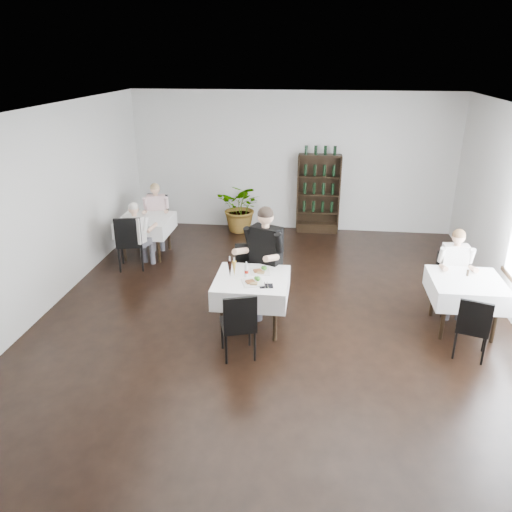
% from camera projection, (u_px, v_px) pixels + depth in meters
% --- Properties ---
extents(room_shell, '(9.00, 9.00, 9.00)m').
position_uv_depth(room_shell, '(274.00, 230.00, 6.71)').
color(room_shell, black).
rests_on(room_shell, ground).
extents(wine_shelf, '(0.90, 0.28, 1.75)m').
position_uv_depth(wine_shelf, '(318.00, 195.00, 10.85)').
color(wine_shelf, black).
rests_on(wine_shelf, ground).
extents(main_table, '(1.03, 1.03, 0.77)m').
position_uv_depth(main_table, '(252.00, 287.00, 7.07)').
color(main_table, black).
rests_on(main_table, ground).
extents(left_table, '(0.98, 0.98, 0.77)m').
position_uv_depth(left_table, '(146.00, 225.00, 9.64)').
color(left_table, black).
rests_on(left_table, ground).
extents(right_table, '(0.98, 0.98, 0.77)m').
position_uv_depth(right_table, '(466.00, 289.00, 7.01)').
color(right_table, black).
rests_on(right_table, ground).
extents(potted_tree, '(1.17, 1.07, 1.10)m').
position_uv_depth(potted_tree, '(242.00, 207.00, 11.00)').
color(potted_tree, '#27571D').
rests_on(potted_tree, ground).
extents(main_chair_far, '(0.52, 0.53, 1.00)m').
position_uv_depth(main_chair_far, '(250.00, 272.00, 7.69)').
color(main_chair_far, black).
rests_on(main_chair_far, ground).
extents(main_chair_near, '(0.54, 0.54, 0.93)m').
position_uv_depth(main_chair_near, '(239.00, 322.00, 6.34)').
color(main_chair_near, black).
rests_on(main_chair_near, ground).
extents(left_chair_far, '(0.49, 0.50, 0.97)m').
position_uv_depth(left_chair_far, '(157.00, 215.00, 10.45)').
color(left_chair_far, black).
rests_on(left_chair_far, ground).
extents(left_chair_near, '(0.57, 0.57, 1.02)m').
position_uv_depth(left_chair_near, '(130.00, 239.00, 9.00)').
color(left_chair_near, black).
rests_on(left_chair_near, ground).
extents(right_chair_far, '(0.49, 0.49, 0.93)m').
position_uv_depth(right_chair_far, '(451.00, 278.00, 7.60)').
color(right_chair_far, black).
rests_on(right_chair_far, ground).
extents(right_chair_near, '(0.50, 0.50, 0.87)m').
position_uv_depth(right_chair_near, '(473.00, 324.00, 6.35)').
color(right_chair_near, black).
rests_on(right_chair_near, ground).
extents(diner_main, '(0.73, 0.77, 1.64)m').
position_uv_depth(diner_main, '(263.00, 252.00, 7.42)').
color(diner_main, '#414048').
rests_on(diner_main, ground).
extents(diner_left_far, '(0.54, 0.57, 1.32)m').
position_uv_depth(diner_left_far, '(156.00, 211.00, 10.02)').
color(diner_left_far, '#414048').
rests_on(diner_left_far, ground).
extents(diner_left_near, '(0.54, 0.58, 1.27)m').
position_uv_depth(diner_left_near, '(138.00, 230.00, 9.01)').
color(diner_left_near, '#414048').
rests_on(diner_left_near, ground).
extents(diner_right_far, '(0.49, 0.49, 1.32)m').
position_uv_depth(diner_right_far, '(455.00, 266.00, 7.43)').
color(diner_right_far, '#414048').
rests_on(diner_right_far, ground).
extents(plate_far, '(0.32, 0.32, 0.09)m').
position_uv_depth(plate_far, '(260.00, 271.00, 7.18)').
color(plate_far, white).
rests_on(plate_far, main_table).
extents(plate_near, '(0.35, 0.35, 0.09)m').
position_uv_depth(plate_near, '(253.00, 282.00, 6.84)').
color(plate_near, white).
rests_on(plate_near, main_table).
extents(pilsner_dark, '(0.07, 0.07, 0.31)m').
position_uv_depth(pilsner_dark, '(230.00, 269.00, 6.99)').
color(pilsner_dark, black).
rests_on(pilsner_dark, main_table).
extents(pilsner_lager, '(0.07, 0.07, 0.28)m').
position_uv_depth(pilsner_lager, '(234.00, 268.00, 7.04)').
color(pilsner_lager, gold).
rests_on(pilsner_lager, main_table).
extents(coke_bottle, '(0.06, 0.06, 0.22)m').
position_uv_depth(coke_bottle, '(246.00, 271.00, 7.02)').
color(coke_bottle, silver).
rests_on(coke_bottle, main_table).
extents(napkin_cutlery, '(0.20, 0.20, 0.02)m').
position_uv_depth(napkin_cutlery, '(266.00, 286.00, 6.76)').
color(napkin_cutlery, black).
rests_on(napkin_cutlery, main_table).
extents(pepper_mill, '(0.05, 0.05, 0.09)m').
position_uv_depth(pepper_mill, '(468.00, 273.00, 7.07)').
color(pepper_mill, black).
rests_on(pepper_mill, right_table).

